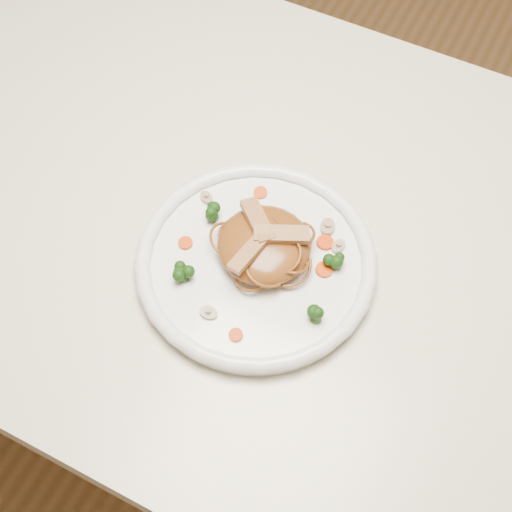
% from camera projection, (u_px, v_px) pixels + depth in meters
% --- Properties ---
extents(ground, '(4.00, 4.00, 0.00)m').
position_uv_depth(ground, '(263.00, 407.00, 1.63)').
color(ground, brown).
rests_on(ground, ground).
extents(table, '(1.20, 0.80, 0.75)m').
position_uv_depth(table, '(267.00, 255.00, 1.08)').
color(table, beige).
rests_on(table, ground).
extents(plate, '(0.34, 0.34, 0.02)m').
position_uv_depth(plate, '(256.00, 265.00, 0.94)').
color(plate, white).
rests_on(plate, table).
extents(noodle_mound, '(0.14, 0.14, 0.04)m').
position_uv_depth(noodle_mound, '(264.00, 245.00, 0.93)').
color(noodle_mound, brown).
rests_on(noodle_mound, plate).
extents(chicken_a, '(0.07, 0.05, 0.01)m').
position_uv_depth(chicken_a, '(281.00, 234.00, 0.91)').
color(chicken_a, '#A57B4E').
rests_on(chicken_a, noodle_mound).
extents(chicken_b, '(0.07, 0.06, 0.01)m').
position_uv_depth(chicken_b, '(258.00, 221.00, 0.92)').
color(chicken_b, '#A57B4E').
rests_on(chicken_b, noodle_mound).
extents(chicken_c, '(0.03, 0.06, 0.01)m').
position_uv_depth(chicken_c, '(248.00, 254.00, 0.90)').
color(chicken_c, '#A57B4E').
rests_on(chicken_c, noodle_mound).
extents(broccoli_0, '(0.03, 0.03, 0.03)m').
position_uv_depth(broccoli_0, '(334.00, 261.00, 0.92)').
color(broccoli_0, '#153D0C').
rests_on(broccoli_0, plate).
extents(broccoli_1, '(0.03, 0.03, 0.03)m').
position_uv_depth(broccoli_1, '(213.00, 212.00, 0.96)').
color(broccoli_1, '#153D0C').
rests_on(broccoli_1, plate).
extents(broccoli_2, '(0.03, 0.03, 0.03)m').
position_uv_depth(broccoli_2, '(183.00, 274.00, 0.91)').
color(broccoli_2, '#153D0C').
rests_on(broccoli_2, plate).
extents(broccoli_3, '(0.03, 0.03, 0.03)m').
position_uv_depth(broccoli_3, '(317.00, 315.00, 0.88)').
color(broccoli_3, '#153D0C').
rests_on(broccoli_3, plate).
extents(carrot_0, '(0.03, 0.03, 0.00)m').
position_uv_depth(carrot_0, '(325.00, 242.00, 0.95)').
color(carrot_0, red).
rests_on(carrot_0, plate).
extents(carrot_1, '(0.02, 0.02, 0.00)m').
position_uv_depth(carrot_1, '(185.00, 243.00, 0.95)').
color(carrot_1, red).
rests_on(carrot_1, plate).
extents(carrot_2, '(0.03, 0.03, 0.00)m').
position_uv_depth(carrot_2, '(324.00, 270.00, 0.93)').
color(carrot_2, red).
rests_on(carrot_2, plate).
extents(carrot_3, '(0.02, 0.02, 0.00)m').
position_uv_depth(carrot_3, '(260.00, 193.00, 0.99)').
color(carrot_3, red).
rests_on(carrot_3, plate).
extents(carrot_4, '(0.02, 0.02, 0.00)m').
position_uv_depth(carrot_4, '(236.00, 335.00, 0.88)').
color(carrot_4, red).
rests_on(carrot_4, plate).
extents(mushroom_0, '(0.03, 0.03, 0.01)m').
position_uv_depth(mushroom_0, '(209.00, 313.00, 0.90)').
color(mushroom_0, tan).
rests_on(mushroom_0, plate).
extents(mushroom_1, '(0.03, 0.03, 0.01)m').
position_uv_depth(mushroom_1, '(338.00, 246.00, 0.95)').
color(mushroom_1, tan).
rests_on(mushroom_1, plate).
extents(mushroom_2, '(0.03, 0.03, 0.01)m').
position_uv_depth(mushroom_2, '(206.00, 198.00, 0.99)').
color(mushroom_2, tan).
rests_on(mushroom_2, plate).
extents(mushroom_3, '(0.03, 0.03, 0.01)m').
position_uv_depth(mushroom_3, '(328.00, 227.00, 0.96)').
color(mushroom_3, tan).
rests_on(mushroom_3, plate).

